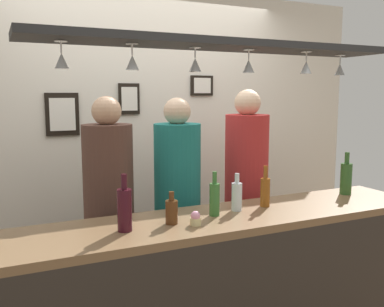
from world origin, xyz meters
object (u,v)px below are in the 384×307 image
at_px(bottle_wine_dark_red, 125,209).
at_px(picture_frame_caricature, 62,114).
at_px(bottle_soda_clear, 237,196).
at_px(picture_frame_upper_small, 202,86).
at_px(bottle_beer_amber_tall, 265,191).
at_px(picture_frame_crest, 129,99).
at_px(bottle_champagne_green, 346,178).
at_px(cupcake, 195,219).
at_px(person_middle_teal_shirt, 177,189).
at_px(bottle_beer_green_import, 215,198).
at_px(person_right_red_shirt, 246,177).
at_px(person_left_brown_shirt, 109,195).
at_px(bottle_beer_brown_stubby, 172,211).

distance_m(bottle_wine_dark_red, picture_frame_caricature, 1.50).
height_order(bottle_soda_clear, picture_frame_upper_small, picture_frame_upper_small).
relative_size(bottle_beer_amber_tall, bottle_soda_clear, 1.13).
distance_m(bottle_soda_clear, picture_frame_crest, 1.48).
distance_m(bottle_beer_amber_tall, picture_frame_caricature, 1.74).
xyz_separation_m(bottle_soda_clear, bottle_champagne_green, (0.92, 0.05, 0.03)).
relative_size(bottle_soda_clear, picture_frame_upper_small, 1.05).
bearing_deg(bottle_champagne_green, cupcake, -170.94).
bearing_deg(person_middle_teal_shirt, bottle_beer_green_import, -94.09).
xyz_separation_m(person_right_red_shirt, cupcake, (-0.82, -0.80, -0.02)).
xyz_separation_m(picture_frame_caricature, picture_frame_upper_small, (1.24, 0.00, 0.24)).
bearing_deg(picture_frame_crest, person_middle_teal_shirt, -79.06).
height_order(bottle_wine_dark_red, picture_frame_caricature, picture_frame_caricature).
distance_m(person_right_red_shirt, bottle_beer_amber_tall, 0.68).
bearing_deg(bottle_soda_clear, person_middle_teal_shirt, 101.04).
bearing_deg(picture_frame_caricature, cupcake, -72.99).
relative_size(bottle_beer_green_import, bottle_soda_clear, 1.13).
bearing_deg(person_middle_teal_shirt, bottle_champagne_green, -29.54).
xyz_separation_m(picture_frame_crest, picture_frame_upper_small, (0.69, 0.00, 0.12)).
bearing_deg(bottle_soda_clear, cupcake, -155.86).
relative_size(person_right_red_shirt, bottle_beer_amber_tall, 6.66).
height_order(person_left_brown_shirt, picture_frame_caricature, picture_frame_caricature).
relative_size(person_left_brown_shirt, bottle_wine_dark_red, 5.61).
height_order(person_left_brown_shirt, cupcake, person_left_brown_shirt).
distance_m(bottle_soda_clear, bottle_champagne_green, 0.92).
height_order(bottle_wine_dark_red, picture_frame_upper_small, picture_frame_upper_small).
bearing_deg(bottle_beer_amber_tall, picture_frame_caricature, 127.45).
relative_size(bottle_wine_dark_red, picture_frame_caricature, 0.88).
distance_m(bottle_beer_amber_tall, picture_frame_crest, 1.52).
xyz_separation_m(bottle_wine_dark_red, bottle_champagne_green, (1.65, 0.14, 0.00)).
distance_m(bottle_beer_green_import, bottle_soda_clear, 0.18).
xyz_separation_m(person_right_red_shirt, bottle_beer_amber_tall, (-0.26, -0.63, 0.05)).
relative_size(bottle_beer_green_import, bottle_beer_amber_tall, 1.00).
relative_size(person_right_red_shirt, cupcake, 22.19).
relative_size(bottle_beer_brown_stubby, picture_frame_upper_small, 0.82).
height_order(bottle_beer_green_import, bottle_champagne_green, bottle_champagne_green).
bearing_deg(picture_frame_crest, bottle_wine_dark_red, -107.98).
xyz_separation_m(person_left_brown_shirt, bottle_beer_brown_stubby, (0.17, -0.72, 0.05)).
bearing_deg(person_right_red_shirt, picture_frame_caricature, 151.21).
bearing_deg(picture_frame_caricature, bottle_soda_clear, -58.83).
bearing_deg(bottle_beer_brown_stubby, bottle_beer_green_import, 8.58).
xyz_separation_m(person_middle_teal_shirt, picture_frame_caricature, (-0.69, 0.70, 0.53)).
xyz_separation_m(bottle_beer_brown_stubby, bottle_beer_green_import, (0.29, 0.04, 0.03)).
bearing_deg(picture_frame_upper_small, bottle_beer_green_import, -113.45).
bearing_deg(picture_frame_upper_small, bottle_champagne_green, -69.08).
bearing_deg(bottle_beer_brown_stubby, bottle_champagne_green, 5.20).
relative_size(bottle_beer_brown_stubby, picture_frame_caricature, 0.53).
distance_m(bottle_beer_green_import, cupcake, 0.23).
bearing_deg(cupcake, bottle_champagne_green, 9.06).
xyz_separation_m(person_middle_teal_shirt, bottle_beer_green_import, (-0.05, -0.68, 0.09)).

